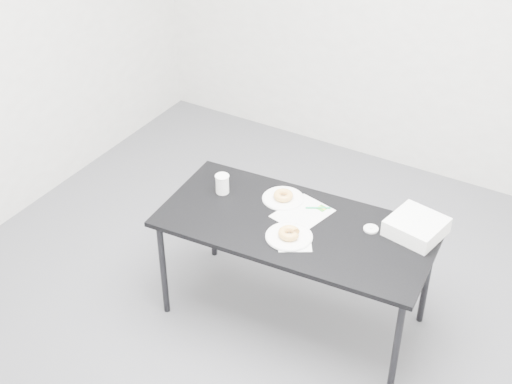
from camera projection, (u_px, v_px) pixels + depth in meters
The scene contains 13 objects.
floor at pixel (259, 311), 4.31m from camera, with size 4.00×4.00×0.00m, color #535359.
table at pixel (296, 232), 3.92m from camera, with size 1.56×0.82×0.69m.
scorecard at pixel (303, 213), 3.97m from camera, with size 0.24×0.30×0.00m, color white.
logo_patch at pixel (322, 208), 4.00m from camera, with size 0.05×0.05×0.00m, color green.
pen at pixel (318, 208), 4.00m from camera, with size 0.01×0.01×0.14m, color #0E9A54.
napkin at pixel (294, 241), 3.76m from camera, with size 0.18×0.18×0.00m, color white.
plate_near at pixel (289, 236), 3.79m from camera, with size 0.25×0.25×0.01m, color white.
donut_near at pixel (289, 233), 3.77m from camera, with size 0.12×0.12×0.04m, color #DC9546.
plate_far at pixel (283, 198), 4.08m from camera, with size 0.24×0.24×0.01m, color white.
donut_far at pixel (283, 195), 4.07m from camera, with size 0.11×0.11×0.04m, color #DC9546.
coffee_cup at pixel (222, 184), 4.11m from camera, with size 0.08×0.08×0.12m, color white.
cup_lid at pixel (371, 229), 3.84m from camera, with size 0.08×0.08×0.01m, color white.
bakery_box at pixel (416, 227), 3.79m from camera, with size 0.27×0.27×0.09m, color white.
Camera 1 is at (1.57, -2.71, 3.05)m, focal length 50.00 mm.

